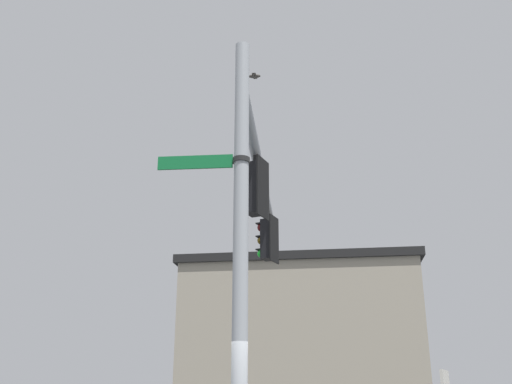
% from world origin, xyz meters
% --- Properties ---
extents(signal_pole, '(0.23, 0.23, 7.34)m').
position_xyz_m(signal_pole, '(0.00, 0.00, 3.67)').
color(signal_pole, '#ADB2B7').
rests_on(signal_pole, ground).
extents(mast_arm, '(6.75, 2.63, 0.22)m').
position_xyz_m(mast_arm, '(3.34, 1.21, 6.47)').
color(mast_arm, '#ADB2B7').
extents(traffic_light_nearest_pole, '(0.54, 0.49, 1.31)m').
position_xyz_m(traffic_light_nearest_pole, '(2.26, 0.84, 5.66)').
color(traffic_light_nearest_pole, black).
extents(traffic_light_mid_inner, '(0.54, 0.49, 1.31)m').
position_xyz_m(traffic_light_mid_inner, '(5.88, 2.16, 5.66)').
color(traffic_light_mid_inner, black).
extents(street_name_sign, '(0.60, 1.38, 0.22)m').
position_xyz_m(street_name_sign, '(-0.15, 0.40, 5.24)').
color(street_name_sign, '#147238').
extents(bird_flying, '(0.38, 0.27, 0.12)m').
position_xyz_m(bird_flying, '(1.93, 0.68, 7.98)').
color(bird_flying, '#4C4742').
extents(storefront_building, '(8.76, 10.20, 6.72)m').
position_xyz_m(storefront_building, '(14.09, 4.32, 3.38)').
color(storefront_building, '#A89E89').
rests_on(storefront_building, ground).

